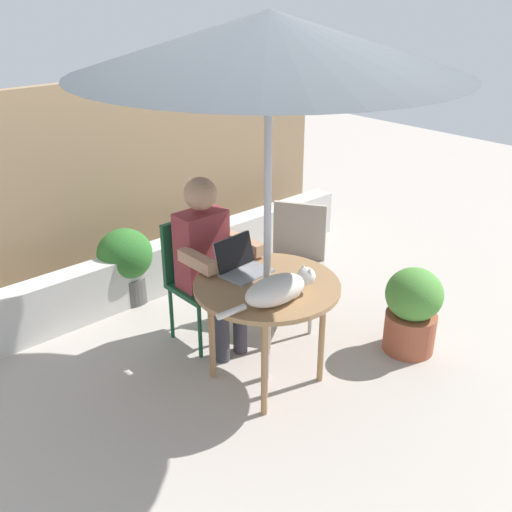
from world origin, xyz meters
TOP-DOWN VIEW (x-y plane):
  - ground_plane at (0.00, 0.00)m, footprint 14.00×14.00m
  - fence_back at (0.00, 2.07)m, footprint 4.88×0.08m
  - planter_wall_low at (0.00, 1.49)m, footprint 4.39×0.20m
  - patio_table at (0.00, 0.00)m, footprint 0.90×0.90m
  - patio_umbrella at (0.00, 0.00)m, footprint 2.10×2.10m
  - chair_occupied at (0.00, 0.74)m, footprint 0.40×0.40m
  - chair_empty at (0.73, 0.46)m, footprint 0.55×0.55m
  - person_seated at (0.00, 0.58)m, footprint 0.48×0.48m
  - laptop at (-0.01, 0.24)m, footprint 0.32×0.27m
  - cat at (-0.11, -0.21)m, footprint 0.65×0.23m
  - potted_plant_near_fence at (0.98, -0.42)m, footprint 0.39×0.39m
  - potted_plant_by_chair at (-0.11, 1.54)m, footprint 0.44×0.44m

SIDE VIEW (x-z plane):
  - ground_plane at x=0.00m, z-range 0.00..0.00m
  - planter_wall_low at x=0.00m, z-range 0.00..0.42m
  - potted_plant_near_fence at x=0.98m, z-range 0.01..0.64m
  - potted_plant_by_chair at x=-0.11m, z-range 0.03..0.64m
  - chair_occupied at x=0.00m, z-range 0.08..0.96m
  - chair_empty at x=0.73m, z-range 0.08..0.96m
  - patio_table at x=0.00m, z-range 0.28..0.99m
  - person_seated at x=0.00m, z-range 0.08..1.30m
  - laptop at x=-0.01m, z-range 0.66..0.87m
  - cat at x=-0.11m, z-range 0.70..0.87m
  - fence_back at x=0.00m, z-range 0.00..1.68m
  - patio_umbrella at x=0.00m, z-range 0.97..3.22m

